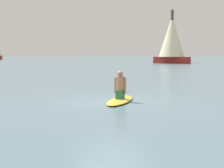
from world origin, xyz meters
The scene contains 4 objects.
ground_plane centered at (0.00, 0.00, 0.00)m, with size 400.00×400.00×0.00m, color slate.
surfboard centered at (0.23, 0.27, 0.05)m, with size 2.70×0.73×0.10m, color gold.
person_paddler centered at (0.23, 0.27, 0.56)m, with size 0.43×0.42×1.01m.
sailboat_far_left centered at (-36.44, 32.26, 4.38)m, with size 6.71×5.84×9.31m.
Camera 1 is at (10.57, -5.80, 1.72)m, focal length 54.09 mm.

